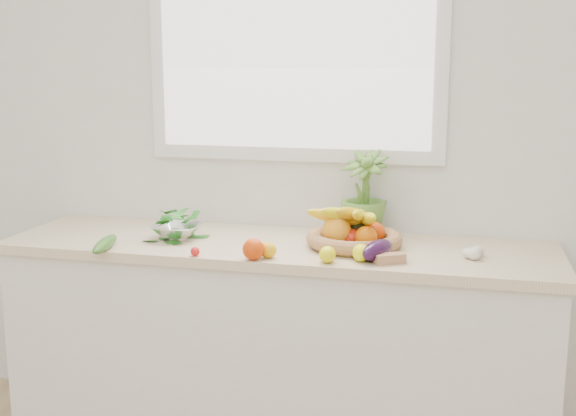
% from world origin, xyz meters
% --- Properties ---
extents(back_wall, '(4.50, 0.02, 2.70)m').
position_xyz_m(back_wall, '(0.00, 2.25, 1.35)').
color(back_wall, white).
rests_on(back_wall, ground).
extents(counter_cabinet, '(2.20, 0.58, 0.86)m').
position_xyz_m(counter_cabinet, '(0.00, 1.95, 0.43)').
color(counter_cabinet, silver).
rests_on(counter_cabinet, ground).
extents(countertop, '(2.24, 0.62, 0.04)m').
position_xyz_m(countertop, '(0.00, 1.95, 0.88)').
color(countertop, beige).
rests_on(countertop, counter_cabinet).
extents(window_frame, '(1.30, 0.03, 1.10)m').
position_xyz_m(window_frame, '(0.00, 2.23, 1.75)').
color(window_frame, white).
rests_on(window_frame, back_wall).
extents(window_pane, '(1.18, 0.01, 0.98)m').
position_xyz_m(window_pane, '(0.00, 2.21, 1.75)').
color(window_pane, white).
rests_on(window_pane, window_frame).
extents(orange_loose, '(0.11, 0.11, 0.08)m').
position_xyz_m(orange_loose, '(-0.02, 1.67, 0.94)').
color(orange_loose, '#D93D06').
rests_on(orange_loose, countertop).
extents(lemon_a, '(0.08, 0.09, 0.06)m').
position_xyz_m(lemon_a, '(0.37, 1.75, 0.93)').
color(lemon_a, '#F7F70D').
rests_on(lemon_a, countertop).
extents(lemon_b, '(0.06, 0.08, 0.06)m').
position_xyz_m(lemon_b, '(0.26, 1.70, 0.93)').
color(lemon_b, yellow).
rests_on(lemon_b, countertop).
extents(lemon_c, '(0.10, 0.09, 0.06)m').
position_xyz_m(lemon_c, '(0.02, 1.71, 0.93)').
color(lemon_c, '#F4AA0D').
rests_on(lemon_c, countertop).
extents(apple, '(0.08, 0.08, 0.08)m').
position_xyz_m(apple, '(0.31, 1.93, 0.94)').
color(apple, red).
rests_on(apple, countertop).
extents(ginger, '(0.12, 0.10, 0.04)m').
position_xyz_m(ginger, '(0.48, 1.75, 0.92)').
color(ginger, tan).
rests_on(ginger, countertop).
extents(garlic_a, '(0.06, 0.06, 0.04)m').
position_xyz_m(garlic_a, '(0.79, 1.93, 0.92)').
color(garlic_a, silver).
rests_on(garlic_a, countertop).
extents(garlic_b, '(0.06, 0.06, 0.04)m').
position_xyz_m(garlic_b, '(0.76, 1.89, 0.92)').
color(garlic_b, silver).
rests_on(garlic_b, countertop).
extents(garlic_c, '(0.07, 0.07, 0.05)m').
position_xyz_m(garlic_c, '(0.78, 1.87, 0.92)').
color(garlic_c, white).
rests_on(garlic_c, countertop).
extents(eggplant, '(0.14, 0.20, 0.08)m').
position_xyz_m(eggplant, '(0.43, 1.78, 0.94)').
color(eggplant, '#2A0D31').
rests_on(eggplant, countertop).
extents(cucumber, '(0.09, 0.27, 0.05)m').
position_xyz_m(cucumber, '(-0.62, 1.67, 0.92)').
color(cucumber, '#305E1B').
rests_on(cucumber, countertop).
extents(radish, '(0.04, 0.04, 0.04)m').
position_xyz_m(radish, '(-0.25, 1.67, 0.92)').
color(radish, red).
rests_on(radish, countertop).
extents(potted_herb, '(0.24, 0.24, 0.36)m').
position_xyz_m(potted_herb, '(0.33, 2.14, 1.09)').
color(potted_herb, '#53812E').
rests_on(potted_herb, countertop).
extents(fruit_basket, '(0.49, 0.49, 0.19)m').
position_xyz_m(fruit_basket, '(0.31, 1.96, 0.95)').
color(fruit_basket, tan).
rests_on(fruit_basket, countertop).
extents(colander_with_spinach, '(0.20, 0.20, 0.11)m').
position_xyz_m(colander_with_spinach, '(-0.42, 1.90, 0.96)').
color(colander_with_spinach, white).
rests_on(colander_with_spinach, countertop).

